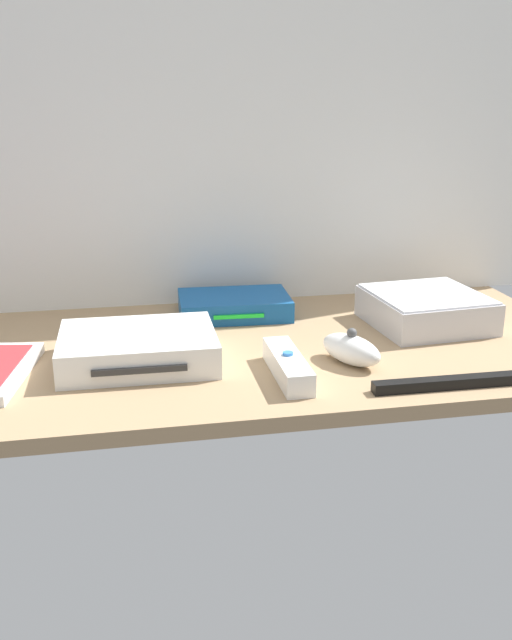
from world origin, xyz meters
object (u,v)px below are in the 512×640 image
(remote_wand, at_px, (288,366))
(network_router, at_px, (234,305))
(sensor_bar, at_px, (464,382))
(mini_computer, at_px, (426,309))
(remote_nunchuk, at_px, (351,349))
(game_console, at_px, (138,348))

(remote_wand, bearing_deg, network_router, 94.92)
(network_router, bearing_deg, sensor_bar, -53.68)
(mini_computer, xyz_separation_m, network_router, (-0.29, 0.11, -0.01))
(mini_computer, xyz_separation_m, remote_wand, (-0.26, -0.17, -0.01))
(remote_nunchuk, height_order, sensor_bar, remote_nunchuk)
(game_console, bearing_deg, mini_computer, 10.79)
(network_router, xyz_separation_m, remote_wand, (0.02, -0.28, -0.00))
(game_console, height_order, sensor_bar, game_console)
(remote_nunchuk, bearing_deg, remote_wand, 169.11)
(game_console, height_order, mini_computer, mini_computer)
(remote_wand, distance_m, remote_nunchuk, 0.10)
(remote_nunchuk, bearing_deg, game_console, 141.16)
(mini_computer, bearing_deg, network_router, 159.20)
(network_router, bearing_deg, game_console, -128.28)
(remote_nunchuk, bearing_deg, mini_computer, 11.33)
(mini_computer, height_order, network_router, mini_computer)
(mini_computer, distance_m, remote_nunchuk, 0.22)
(network_router, distance_m, remote_wand, 0.28)
(mini_computer, relative_size, sensor_bar, 0.77)
(game_console, xyz_separation_m, mini_computer, (0.45, 0.08, 0.00))
(network_router, height_order, sensor_bar, network_router)
(game_console, relative_size, remote_wand, 1.43)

